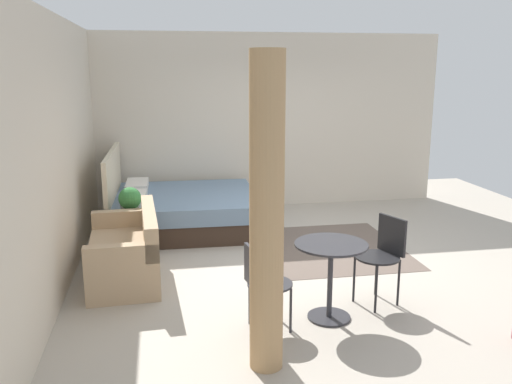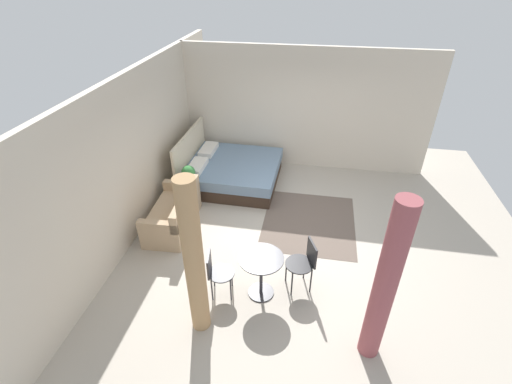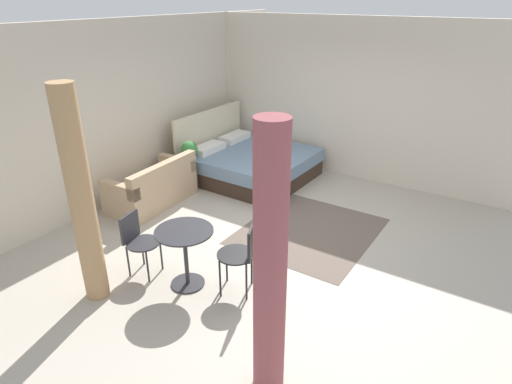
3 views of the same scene
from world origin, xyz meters
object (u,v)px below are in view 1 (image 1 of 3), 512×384
potted_plant (130,201)px  cafe_chair_near_couch (384,250)px  bed (181,209)px  nightstand (131,232)px  couch (127,254)px  balcony_table (331,266)px  cafe_chair_near_window (262,279)px

potted_plant → cafe_chair_near_couch: bearing=-128.7°
cafe_chair_near_couch → bed: bearing=32.7°
bed → cafe_chair_near_couch: 3.51m
cafe_chair_near_couch → nightstand: bearing=50.1°
bed → couch: (-1.83, 0.68, -0.01)m
bed → balcony_table: bed is taller
couch → cafe_chair_near_couch: bearing=-113.4°
couch → cafe_chair_near_window: 1.96m
bed → potted_plant: size_ratio=5.38×
potted_plant → cafe_chair_near_window: bearing=-152.7°
couch → cafe_chair_near_window: (-1.49, -1.26, 0.21)m
couch → balcony_table: size_ratio=2.06×
potted_plant → balcony_table: size_ratio=0.53×
potted_plant → nightstand: bearing=6.7°
nightstand → balcony_table: size_ratio=0.68×
nightstand → cafe_chair_near_window: cafe_chair_near_window is taller
balcony_table → cafe_chair_near_couch: bearing=-67.5°
cafe_chair_near_window → couch: bearing=40.1°
nightstand → cafe_chair_near_window: 2.83m
couch → cafe_chair_near_couch: size_ratio=1.74×
potted_plant → cafe_chair_near_window: potted_plant is taller
nightstand → couch: bearing=-179.8°
balcony_table → cafe_chair_near_couch: size_ratio=0.85×
bed → balcony_table: bearing=-158.6°
cafe_chair_near_window → nightstand: bearing=26.5°
couch → potted_plant: size_ratio=3.89×
balcony_table → cafe_chair_near_window: cafe_chair_near_window is taller
bed → balcony_table: size_ratio=2.84×
bed → cafe_chair_near_window: size_ratio=2.66×
potted_plant → couch: bearing=179.5°
balcony_table → cafe_chair_near_window: 0.68m
nightstand → balcony_table: 3.10m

